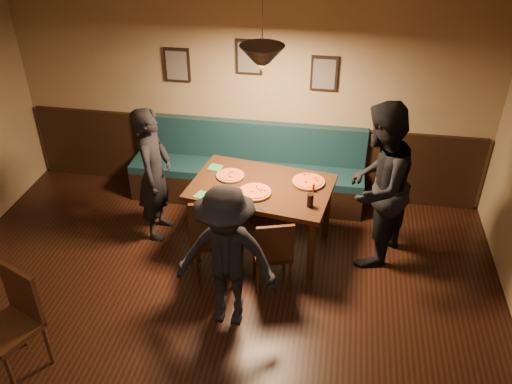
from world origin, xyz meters
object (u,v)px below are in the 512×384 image
chair_near_right (272,250)px  soda_glass (310,200)px  tabasco_bottle (313,187)px  booth_bench (246,166)px  chair_near_left (215,234)px  diner_right (377,186)px  diner_left (154,174)px  diner_front (226,259)px  cafe_chair_far (8,328)px  dining_table (261,216)px

chair_near_right → soda_glass: bearing=24.4°
tabasco_bottle → booth_bench: bearing=133.7°
booth_bench → soda_glass: bearing=-54.0°
chair_near_left → diner_right: bearing=7.0°
chair_near_right → diner_left: size_ratio=0.53×
chair_near_right → diner_front: bearing=-137.6°
chair_near_right → diner_left: (-1.46, 0.68, 0.38)m
diner_left → diner_front: 1.69m
diner_left → cafe_chair_far: (-0.60, -2.18, -0.31)m
booth_bench → soda_glass: size_ratio=20.34×
booth_bench → tabasco_bottle: size_ratio=26.15×
chair_near_left → chair_near_right: chair_near_left is taller
tabasco_bottle → cafe_chair_far: size_ratio=0.11×
dining_table → soda_glass: (0.56, -0.32, 0.48)m
dining_table → chair_near_right: (0.22, -0.63, 0.02)m
chair_near_right → cafe_chair_far: (-2.06, -1.50, 0.07)m
soda_glass → tabasco_bottle: (0.01, 0.28, -0.02)m
diner_front → tabasco_bottle: size_ratio=13.14×
diner_right → cafe_chair_far: 3.77m
dining_table → chair_near_left: 0.72m
diner_left → soda_glass: (1.81, -0.37, 0.08)m
diner_left → tabasco_bottle: diner_left is taller
booth_bench → diner_right: diner_right is taller
diner_right → chair_near_left: bearing=-46.7°
chair_near_right → tabasco_bottle: bearing=41.6°
chair_near_left → diner_front: bearing=-79.2°
dining_table → chair_near_right: chair_near_right is taller
chair_near_left → soda_glass: (0.96, 0.26, 0.36)m
dining_table → tabasco_bottle: size_ratio=13.29×
diner_right → dining_table: bearing=-66.5°
diner_front → cafe_chair_far: 1.96m
diner_front → cafe_chair_far: (-1.71, -0.91, -0.25)m
tabasco_bottle → diner_left: bearing=177.3°
cafe_chair_far → soda_glass: bearing=-119.5°
tabasco_bottle → cafe_chair_far: bearing=-139.2°
dining_table → diner_right: (1.24, -0.01, 0.53)m
diner_front → tabasco_bottle: 1.38m
cafe_chair_far → diner_front: bearing=-128.4°
dining_table → diner_front: diner_front is taller
diner_right → tabasco_bottle: size_ratio=16.36×
dining_table → chair_near_left: bearing=-115.8°
diner_right → diner_front: (-1.37, -1.21, -0.18)m
booth_bench → diner_right: size_ratio=1.60×
diner_right → diner_front: bearing=-24.8°
chair_near_left → chair_near_right: (0.62, -0.04, -0.10)m
dining_table → diner_front: 1.27m
dining_table → chair_near_left: (-0.40, -0.59, 0.12)m
chair_near_right → soda_glass: soda_glass is taller
diner_right → diner_left: bearing=-67.5°
soda_glass → cafe_chair_far: bearing=-143.1°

